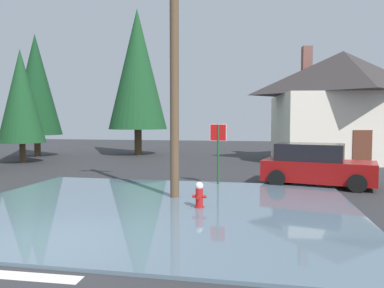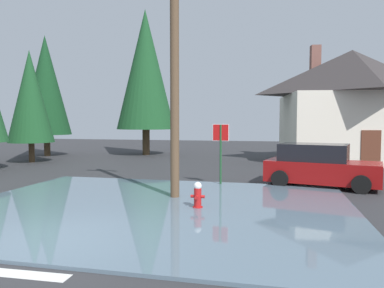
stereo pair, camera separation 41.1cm
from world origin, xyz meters
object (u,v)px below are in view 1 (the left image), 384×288
(stop_sign_far, at_px, (218,142))
(pine_tree_tall_left, at_px, (36,85))
(fire_hydrant, at_px, (199,196))
(house, at_px, (342,104))
(pine_tree_short_left, at_px, (137,70))
(parked_car, at_px, (316,166))
(utility_pole, at_px, (174,56))
(pine_tree_mid_left, at_px, (21,96))

(stop_sign_far, xyz_separation_m, pine_tree_tall_left, (-13.85, 9.33, 3.35))
(fire_hydrant, distance_m, house, 15.95)
(fire_hydrant, xyz_separation_m, pine_tree_tall_left, (-13.79, 13.29, 4.62))
(house, distance_m, pine_tree_short_left, 14.09)
(parked_car, bearing_deg, pine_tree_tall_left, 153.83)
(utility_pole, relative_size, pine_tree_mid_left, 1.28)
(fire_hydrant, bearing_deg, utility_pole, 128.82)
(utility_pole, xyz_separation_m, stop_sign_far, (1.06, 2.71, -2.80))
(pine_tree_mid_left, height_order, pine_tree_short_left, pine_tree_short_left)
(stop_sign_far, xyz_separation_m, pine_tree_mid_left, (-12.29, 5.52, 2.28))
(stop_sign_far, bearing_deg, fire_hydrant, -90.87)
(parked_car, bearing_deg, utility_pole, -143.99)
(fire_hydrant, relative_size, pine_tree_mid_left, 0.12)
(utility_pole, height_order, parked_car, utility_pole)
(pine_tree_tall_left, relative_size, pine_tree_mid_left, 1.27)
(pine_tree_tall_left, bearing_deg, house, 2.56)
(utility_pole, relative_size, parked_car, 1.96)
(fire_hydrant, distance_m, stop_sign_far, 4.15)
(fire_hydrant, xyz_separation_m, utility_pole, (-1.00, 1.24, 4.08))
(utility_pole, distance_m, house, 15.03)
(pine_tree_short_left, bearing_deg, utility_pole, -66.75)
(house, relative_size, pine_tree_tall_left, 1.07)
(parked_car, xyz_separation_m, pine_tree_tall_left, (-17.52, 8.61, 4.24))
(parked_car, distance_m, pine_tree_short_left, 16.42)
(stop_sign_far, bearing_deg, house, 57.59)
(utility_pole, relative_size, pine_tree_tall_left, 1.01)
(stop_sign_far, bearing_deg, utility_pole, -111.29)
(fire_hydrant, relative_size, stop_sign_far, 0.33)
(pine_tree_short_left, bearing_deg, stop_sign_far, -58.22)
(utility_pole, distance_m, pine_tree_tall_left, 17.58)
(parked_car, relative_size, pine_tree_short_left, 0.41)
(parked_car, relative_size, pine_tree_mid_left, 0.65)
(house, bearing_deg, fire_hydrant, -114.81)
(fire_hydrant, height_order, pine_tree_tall_left, pine_tree_tall_left)
(house, bearing_deg, stop_sign_far, -122.41)
(utility_pole, bearing_deg, pine_tree_short_left, 113.25)
(house, bearing_deg, pine_tree_mid_left, -165.89)
(fire_hydrant, bearing_deg, house, 65.19)
(stop_sign_far, bearing_deg, parked_car, 11.17)
(utility_pole, height_order, house, utility_pole)
(pine_tree_mid_left, bearing_deg, pine_tree_tall_left, 112.18)
(stop_sign_far, bearing_deg, pine_tree_short_left, 121.78)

